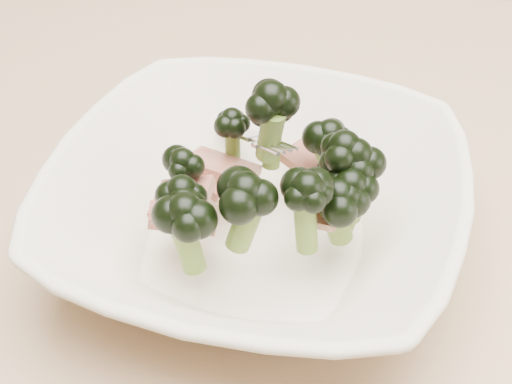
{
  "coord_description": "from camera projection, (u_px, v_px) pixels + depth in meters",
  "views": [
    {
      "loc": [
        -0.06,
        -0.4,
        1.12
      ],
      "look_at": [
        -0.08,
        -0.02,
        0.8
      ],
      "focal_mm": 50.0,
      "sensor_mm": 36.0,
      "label": 1
    }
  ],
  "objects": [
    {
      "name": "dining_table",
      "position": [
        350.0,
        313.0,
        0.61
      ],
      "size": [
        1.2,
        0.8,
        0.75
      ],
      "color": "tan",
      "rests_on": "ground"
    },
    {
      "name": "broccoli_dish",
      "position": [
        260.0,
        203.0,
        0.5
      ],
      "size": [
        0.35,
        0.35,
        0.13
      ],
      "color": "#EDE1C8",
      "rests_on": "dining_table"
    }
  ]
}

